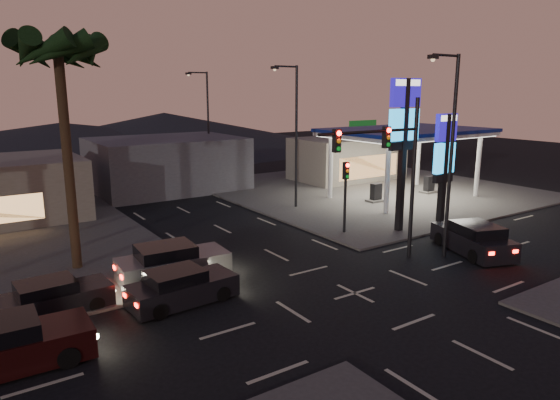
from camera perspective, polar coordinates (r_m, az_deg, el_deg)
ground at (r=21.49m, az=8.55°, el=-10.50°), size 140.00×140.00×0.00m
corner_lot_ne at (r=43.24m, az=9.99°, el=1.20°), size 24.00×24.00×0.12m
gas_station at (r=39.80m, az=14.27°, el=7.36°), size 12.20×8.20×5.47m
convenience_store at (r=47.89m, az=7.67°, el=4.71°), size 10.00×6.00×4.00m
pylon_sign_tall at (r=29.81m, az=13.99°, el=8.34°), size 2.20×0.35×9.00m
pylon_sign_short at (r=31.23m, az=18.29°, el=5.05°), size 1.60×0.35×7.00m
traffic_signal_mast at (r=24.08m, az=12.40°, el=4.74°), size 6.10×0.39×8.00m
pedestal_signal at (r=29.19m, az=7.51°, el=1.64°), size 0.32×0.39×4.30m
streetlight_near at (r=25.68m, az=18.78°, el=5.94°), size 2.14×0.25×10.00m
streetlight_mid at (r=35.09m, az=1.61°, el=8.14°), size 2.14×0.25×10.00m
streetlight_far at (r=47.17m, az=-8.44°, el=9.10°), size 2.14×0.25×10.00m
palm_a at (r=24.44m, az=-23.95°, el=13.98°), size 4.41×4.41×10.86m
building_far_mid at (r=43.79m, az=-12.83°, el=4.06°), size 12.00×9.00×4.40m
hill_right at (r=79.98m, az=-13.04°, el=7.91°), size 50.00×50.00×5.00m
hill_center at (r=75.97m, az=-23.69°, el=6.59°), size 60.00×60.00×4.00m
car_lane_a_front at (r=20.48m, az=-11.26°, el=-9.79°), size 4.47×2.09×1.43m
car_lane_a_mid at (r=17.77m, az=-28.79°, el=-14.47°), size 4.92×2.18×1.58m
car_lane_b_front at (r=23.02m, az=-12.27°, el=-7.06°), size 5.10×2.37×1.63m
car_lane_b_mid at (r=21.06m, az=-24.50°, el=-10.18°), size 4.25×1.99×1.36m
suv_station at (r=27.95m, az=21.23°, el=-4.17°), size 3.53×5.23×1.62m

